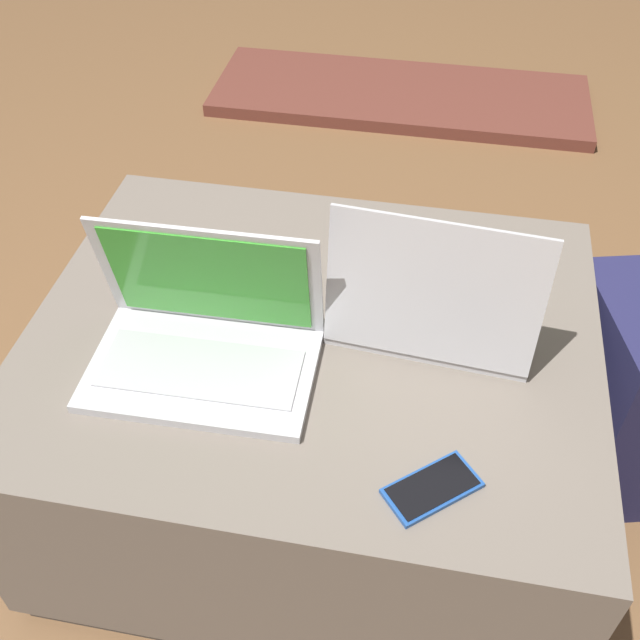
{
  "coord_description": "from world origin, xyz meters",
  "views": [
    {
      "loc": [
        0.18,
        -0.9,
        1.39
      ],
      "look_at": [
        0.02,
        -0.05,
        0.55
      ],
      "focal_mm": 42.0,
      "sensor_mm": 36.0,
      "label": 1
    }
  ],
  "objects_px": {
    "laptop_near": "(205,338)",
    "cell_phone": "(432,488)",
    "backpack": "(630,396)",
    "laptop_far": "(434,303)"
  },
  "relations": [
    {
      "from": "cell_phone",
      "to": "backpack",
      "type": "bearing_deg",
      "value": 99.46
    },
    {
      "from": "cell_phone",
      "to": "backpack",
      "type": "height_order",
      "value": "backpack"
    },
    {
      "from": "cell_phone",
      "to": "backpack",
      "type": "xyz_separation_m",
      "value": [
        0.39,
        0.46,
        -0.26
      ]
    },
    {
      "from": "laptop_far",
      "to": "backpack",
      "type": "distance_m",
      "value": 0.53
    },
    {
      "from": "laptop_far",
      "to": "backpack",
      "type": "bearing_deg",
      "value": -158.06
    },
    {
      "from": "laptop_near",
      "to": "cell_phone",
      "type": "xyz_separation_m",
      "value": [
        0.39,
        -0.19,
        -0.05
      ]
    },
    {
      "from": "laptop_far",
      "to": "cell_phone",
      "type": "distance_m",
      "value": 0.34
    },
    {
      "from": "cell_phone",
      "to": "backpack",
      "type": "distance_m",
      "value": 0.66
    },
    {
      "from": "laptop_near",
      "to": "cell_phone",
      "type": "relative_size",
      "value": 2.5
    },
    {
      "from": "laptop_far",
      "to": "laptop_near",
      "type": "bearing_deg",
      "value": 26.67
    }
  ]
}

